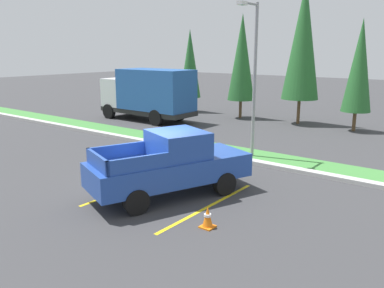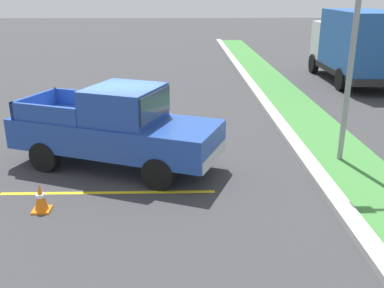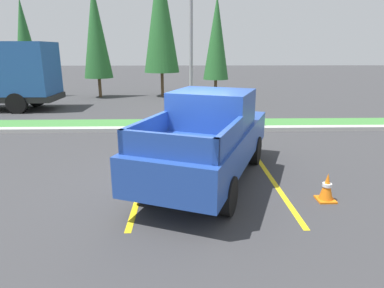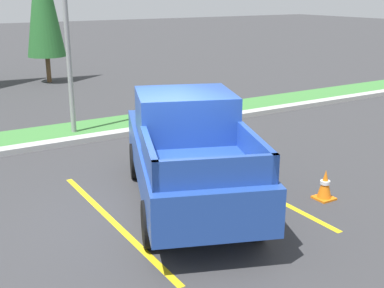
{
  "view_description": "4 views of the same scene",
  "coord_description": "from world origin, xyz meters",
  "px_view_note": "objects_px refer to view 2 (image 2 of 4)",
  "views": [
    {
      "loc": [
        8.71,
        -9.23,
        4.6
      ],
      "look_at": [
        0.69,
        1.23,
        1.49
      ],
      "focal_mm": 37.3,
      "sensor_mm": 36.0,
      "label": 1
    },
    {
      "loc": [
        11.17,
        1.71,
        4.32
      ],
      "look_at": [
        1.17,
        1.96,
        0.76
      ],
      "focal_mm": 40.92,
      "sensor_mm": 36.0,
      "label": 2
    },
    {
      "loc": [
        0.11,
        -7.36,
        3.02
      ],
      "look_at": [
        0.33,
        0.55,
        0.75
      ],
      "focal_mm": 30.81,
      "sensor_mm": 36.0,
      "label": 3
    },
    {
      "loc": [
        -3.84,
        -7.49,
        3.89
      ],
      "look_at": [
        0.66,
        -0.16,
        1.24
      ],
      "focal_mm": 46.61,
      "sensor_mm": 36.0,
      "label": 4
    }
  ],
  "objects_px": {
    "cargo_truck_distant": "(356,44)",
    "street_light": "(350,12)",
    "traffic_cone": "(41,198)",
    "pickup_truck_main": "(117,128)"
  },
  "relations": [
    {
      "from": "cargo_truck_distant",
      "to": "street_light",
      "type": "bearing_deg",
      "value": -22.74
    },
    {
      "from": "cargo_truck_distant",
      "to": "traffic_cone",
      "type": "distance_m",
      "value": 16.98
    },
    {
      "from": "traffic_cone",
      "to": "street_light",
      "type": "bearing_deg",
      "value": 110.7
    },
    {
      "from": "street_light",
      "to": "pickup_truck_main",
      "type": "bearing_deg",
      "value": -87.23
    },
    {
      "from": "cargo_truck_distant",
      "to": "traffic_cone",
      "type": "relative_size",
      "value": 11.36
    },
    {
      "from": "pickup_truck_main",
      "to": "traffic_cone",
      "type": "height_order",
      "value": "pickup_truck_main"
    },
    {
      "from": "traffic_cone",
      "to": "pickup_truck_main",
      "type": "bearing_deg",
      "value": 151.36
    },
    {
      "from": "street_light",
      "to": "traffic_cone",
      "type": "xyz_separation_m",
      "value": [
        2.62,
        -6.92,
        -3.5
      ]
    },
    {
      "from": "cargo_truck_distant",
      "to": "street_light",
      "type": "relative_size",
      "value": 1.05
    },
    {
      "from": "cargo_truck_distant",
      "to": "street_light",
      "type": "height_order",
      "value": "street_light"
    }
  ]
}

